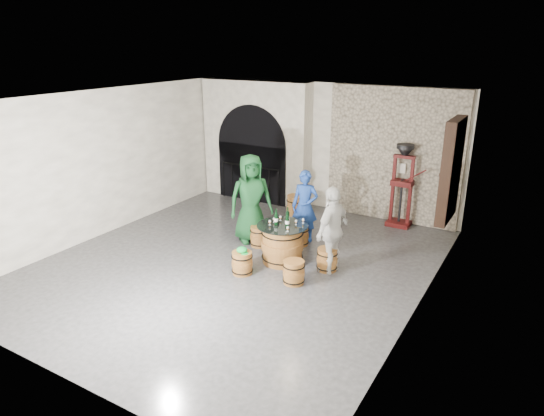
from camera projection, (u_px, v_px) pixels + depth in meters
The scene contains 31 objects.
ground at pixel (237, 263), 9.58m from camera, with size 8.00×8.00×0.00m, color #2C2C2F.
wall_back at pixel (325, 147), 12.31m from camera, with size 8.00×8.00×0.00m, color white.
wall_front at pixel (46, 267), 5.80m from camera, with size 8.00×8.00×0.00m, color white.
wall_left at pixel (105, 163), 10.73m from camera, with size 8.00×8.00×0.00m, color white.
wall_right at pixel (425, 219), 7.38m from camera, with size 8.00×8.00×0.00m, color white.
ceiling at pixel (233, 99), 8.53m from camera, with size 8.00×8.00×0.00m, color beige.
stone_facing_panel at pixel (393, 156), 11.40m from camera, with size 3.20×0.12×3.18m, color #B2A58E.
arched_opening at pixel (256, 142), 13.02m from camera, with size 3.10×0.60×3.19m.
shuttered_window at pixel (451, 170), 9.33m from camera, with size 0.23×1.10×2.00m.
barrel_table at pixel (282, 244), 9.53m from camera, with size 1.01×1.01×0.78m.
barrel_stool_left at pixel (259, 236), 10.33m from camera, with size 0.41×0.41×0.44m.
barrel_stool_far at pixel (299, 235), 10.38m from camera, with size 0.41×0.41×0.44m.
barrel_stool_right at pixel (327, 259), 9.23m from camera, with size 0.41×0.41×0.44m.
barrel_stool_near_right at pixel (294, 272), 8.73m from camera, with size 0.41×0.41×0.44m.
barrel_stool_near_left at pixel (242, 263), 9.09m from camera, with size 0.41×0.41×0.44m.
green_cap at pixel (242, 250), 9.00m from camera, with size 0.25×0.20×0.11m.
person_green at pixel (251, 198), 10.38m from camera, with size 0.94×0.61×1.93m, color #113E1C.
person_blue at pixel (305, 206), 10.43m from camera, with size 0.57×0.38×1.57m, color navy.
person_white at pixel (332, 230), 9.00m from camera, with size 0.98×0.41×1.68m, color silver.
wine_bottle_left at pixel (276, 218), 9.38m from camera, with size 0.08×0.08×0.32m.
wine_bottle_center at pixel (287, 221), 9.26m from camera, with size 0.08×0.08×0.32m.
wine_bottle_right at pixel (288, 217), 9.48m from camera, with size 0.08×0.08×0.32m.
tasting_glass_a at pixel (270, 223), 9.39m from camera, with size 0.05×0.05×0.10m, color orange, non-canonical shape.
tasting_glass_b at pixel (296, 222), 9.40m from camera, with size 0.05×0.05×0.10m, color orange, non-canonical shape.
tasting_glass_c at pixel (280, 218), 9.62m from camera, with size 0.05×0.05×0.10m, color orange, non-canonical shape.
tasting_glass_d at pixel (303, 221), 9.48m from camera, with size 0.05×0.05×0.10m, color orange, non-canonical shape.
tasting_glass_e at pixel (288, 229), 9.07m from camera, with size 0.05×0.05×0.10m, color orange, non-canonical shape.
tasting_glass_f at pixel (274, 220), 9.53m from camera, with size 0.05×0.05×0.10m, color orange, non-canonical shape.
side_barrel at pixel (296, 208), 11.76m from camera, with size 0.48×0.48×0.63m.
corking_press at pixel (403, 179), 11.16m from camera, with size 0.80×0.44×1.95m.
control_box at pixel (402, 168), 11.30m from camera, with size 0.18×0.10×0.22m, color silver.
Camera 1 is at (5.00, -7.15, 4.18)m, focal length 32.00 mm.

